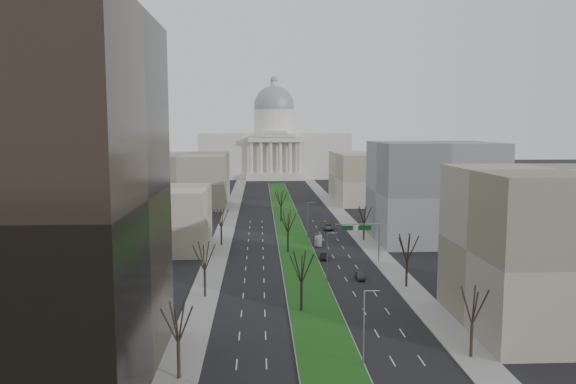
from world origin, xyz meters
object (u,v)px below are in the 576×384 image
object	(u,v)px
box_van	(318,240)
car_red	(328,224)
car_grey_near	(360,275)
car_grey_far	(328,227)
car_black	(324,256)

from	to	relation	value
box_van	car_red	bearing A→B (deg)	84.70
car_grey_near	box_van	size ratio (longest dim) A/B	0.57
car_grey_near	car_red	bearing A→B (deg)	89.56
car_grey_near	car_grey_far	distance (m)	49.76
car_red	car_black	bearing A→B (deg)	-105.01
car_grey_near	car_black	size ratio (longest dim) A/B	0.99
car_black	car_grey_far	world-z (taller)	car_grey_far
car_grey_near	car_grey_far	size ratio (longest dim) A/B	0.72
car_grey_far	box_van	size ratio (longest dim) A/B	0.79
car_grey_near	box_van	xyz separation A→B (m)	(-4.42, 30.86, 0.31)
box_van	car_black	bearing A→B (deg)	-84.79
car_black	car_red	distance (m)	38.77
car_black	box_van	world-z (taller)	box_van
car_red	box_van	bearing A→B (deg)	-109.07
car_black	box_van	distance (m)	15.06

